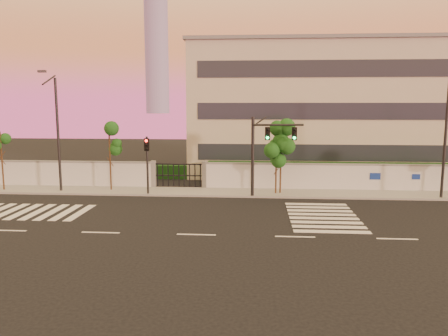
% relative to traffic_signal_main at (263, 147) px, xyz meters
% --- Properties ---
extents(ground, '(120.00, 120.00, 0.00)m').
position_rel_traffic_signal_main_xyz_m(ground, '(-3.50, -9.12, -3.62)').
color(ground, black).
rests_on(ground, ground).
extents(sidewalk, '(60.00, 3.00, 0.15)m').
position_rel_traffic_signal_main_xyz_m(sidewalk, '(-3.50, 1.38, -3.54)').
color(sidewalk, gray).
rests_on(sidewalk, ground).
extents(perimeter_wall, '(60.00, 0.36, 2.20)m').
position_rel_traffic_signal_main_xyz_m(perimeter_wall, '(-3.39, 2.88, -2.55)').
color(perimeter_wall, silver).
rests_on(perimeter_wall, ground).
extents(hedge_row, '(41.00, 4.25, 1.80)m').
position_rel_traffic_signal_main_xyz_m(hedge_row, '(-2.33, 5.62, -2.80)').
color(hedge_row, black).
rests_on(hedge_row, ground).
extents(institutional_building, '(24.40, 12.40, 12.25)m').
position_rel_traffic_signal_main_xyz_m(institutional_building, '(5.50, 12.87, 2.54)').
color(institutional_building, '#BDB5A0').
rests_on(institutional_building, ground).
extents(distant_skyscraper, '(16.00, 16.00, 118.00)m').
position_rel_traffic_signal_main_xyz_m(distant_skyscraper, '(-68.50, 270.88, 58.37)').
color(distant_skyscraper, gray).
rests_on(distant_skyscraper, ground).
extents(road_markings, '(57.00, 7.62, 0.02)m').
position_rel_traffic_signal_main_xyz_m(road_markings, '(-5.08, -5.36, -3.61)').
color(road_markings, silver).
rests_on(road_markings, ground).
extents(street_tree_b, '(1.50, 1.19, 4.55)m').
position_rel_traffic_signal_main_xyz_m(street_tree_b, '(-19.61, 0.90, -0.26)').
color(street_tree_b, '#382314').
rests_on(street_tree_b, ground).
extents(street_tree_c, '(1.38, 1.10, 5.29)m').
position_rel_traffic_signal_main_xyz_m(street_tree_c, '(-11.44, 1.46, 0.27)').
color(street_tree_c, '#382314').
rests_on(street_tree_c, ground).
extents(street_tree_d, '(1.49, 1.18, 4.14)m').
position_rel_traffic_signal_main_xyz_m(street_tree_d, '(1.00, 0.99, -0.57)').
color(street_tree_d, '#382314').
rests_on(street_tree_d, ground).
extents(street_tree_e, '(1.57, 1.25, 5.23)m').
position_rel_traffic_signal_main_xyz_m(street_tree_e, '(1.33, 1.21, 0.23)').
color(street_tree_e, '#382314').
rests_on(street_tree_e, ground).
extents(traffic_signal_main, '(3.62, 0.49, 5.72)m').
position_rel_traffic_signal_main_xyz_m(traffic_signal_main, '(0.00, 0.00, 0.00)').
color(traffic_signal_main, black).
rests_on(traffic_signal_main, ground).
extents(traffic_signal_secondary, '(0.33, 0.33, 4.30)m').
position_rel_traffic_signal_main_xyz_m(traffic_signal_secondary, '(-8.30, 0.19, -0.89)').
color(traffic_signal_secondary, black).
rests_on(traffic_signal_secondary, ground).
extents(streetlight_west, '(0.53, 2.14, 8.89)m').
position_rel_traffic_signal_main_xyz_m(streetlight_west, '(-15.13, 0.66, 1.19)').
color(streetlight_west, black).
rests_on(streetlight_west, ground).
extents(streetlight_east, '(0.53, 2.14, 8.88)m').
position_rel_traffic_signal_main_xyz_m(streetlight_east, '(12.43, 0.19, 1.18)').
color(streetlight_east, black).
rests_on(streetlight_east, ground).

